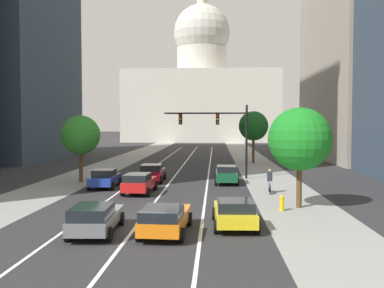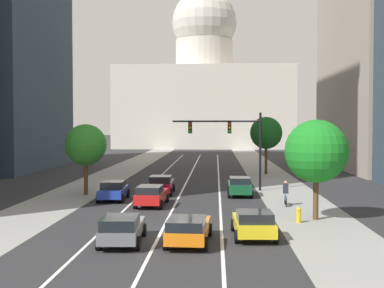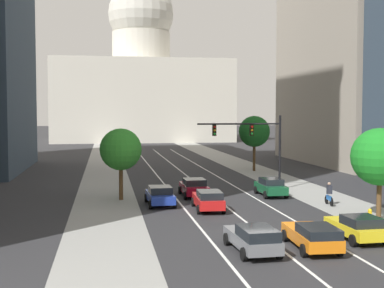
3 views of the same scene
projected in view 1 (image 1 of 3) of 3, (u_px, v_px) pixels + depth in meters
The scene contains 21 objects.
ground_plane at pixel (188, 159), 61.82m from camera, with size 400.00×400.00×0.00m, color #2B2B2D.
sidewalk_left at pixel (119, 161), 57.30m from camera, with size 4.82×130.00×0.01m, color gray.
sidewalk_right at pixel (253, 162), 56.37m from camera, with size 4.82×130.00×0.01m, color gray.
lane_stripe_left at pixel (150, 170), 47.03m from camera, with size 0.16×90.00×0.01m, color white.
lane_stripe_center at pixel (180, 170), 46.86m from camera, with size 0.16×90.00×0.01m, color white.
lane_stripe_right at pixel (209, 170), 46.69m from camera, with size 0.16×90.00×0.01m, color white.
office_tower_far_right at pixel (374, 32), 60.21m from camera, with size 15.43×28.33×34.87m.
capitol_building at pixel (202, 93), 122.65m from camera, with size 41.32×23.93×39.17m.
car_red at pixel (139, 183), 31.07m from camera, with size 2.09×4.51×1.47m.
car_green at pixel (226, 174), 36.21m from camera, with size 1.95×4.12×1.48m.
car_yellow at pixel (235, 212), 20.96m from camera, with size 2.17×4.25×1.38m.
car_gray at pixel (95, 218), 19.63m from camera, with size 2.10×4.51×1.40m.
car_crimson at pixel (152, 173), 37.31m from camera, with size 2.08×4.39×1.50m.
car_blue at pixel (105, 178), 33.87m from camera, with size 2.08×4.32×1.44m.
car_orange at pixel (165, 218), 19.59m from camera, with size 2.19×4.68×1.36m.
traffic_signal_mast at pixel (220, 127), 39.39m from camera, with size 7.54×0.39×6.62m.
fire_hydrant at pixel (282, 203), 24.86m from camera, with size 0.26×0.35×0.91m.
cyclist at pixel (270, 181), 31.18m from camera, with size 0.38×1.70×1.72m.
street_tree_near_left at pixel (80, 135), 36.79m from camera, with size 3.30×3.30×5.65m.
street_tree_far_right at pixel (254, 126), 54.04m from camera, with size 3.64×3.64×6.47m.
street_tree_mid_right at pixel (300, 139), 25.66m from camera, with size 3.73×3.73×5.92m.
Camera 1 is at (3.80, -21.54, 4.98)m, focal length 41.01 mm.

